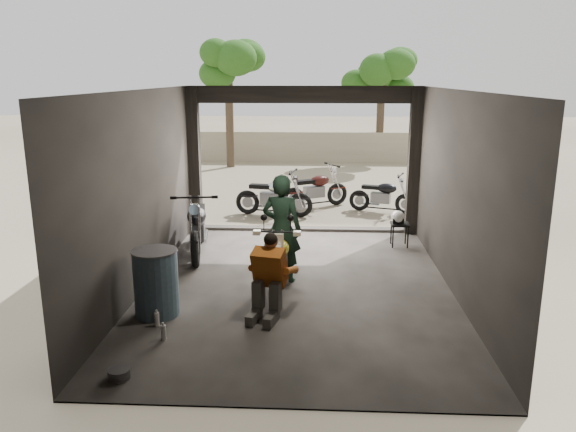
# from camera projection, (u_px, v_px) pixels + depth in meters

# --- Properties ---
(ground) EXTENTS (80.00, 80.00, 0.00)m
(ground) POSITION_uv_depth(u_px,v_px,m) (297.00, 288.00, 9.28)
(ground) COLOR #7A6D56
(ground) RESTS_ON ground
(garage) EXTENTS (7.00, 7.13, 3.20)m
(garage) POSITION_uv_depth(u_px,v_px,m) (299.00, 205.00, 9.50)
(garage) COLOR #2D2B28
(garage) RESTS_ON ground
(boundary_wall) EXTENTS (18.00, 0.30, 1.20)m
(boundary_wall) POSITION_uv_depth(u_px,v_px,m) (310.00, 147.00, 22.69)
(boundary_wall) COLOR gray
(boundary_wall) RESTS_ON ground
(tree_left) EXTENTS (2.20, 2.20, 5.60)m
(tree_left) POSITION_uv_depth(u_px,v_px,m) (228.00, 59.00, 20.57)
(tree_left) COLOR #382B1E
(tree_left) RESTS_ON ground
(tree_right) EXTENTS (2.20, 2.20, 5.00)m
(tree_right) POSITION_uv_depth(u_px,v_px,m) (382.00, 71.00, 21.83)
(tree_right) COLOR #382B1E
(tree_right) RESTS_ON ground
(main_bike) EXTENTS (0.76, 1.71, 1.12)m
(main_bike) POSITION_uv_depth(u_px,v_px,m) (280.00, 255.00, 9.17)
(main_bike) COLOR beige
(main_bike) RESTS_ON ground
(left_bike) EXTENTS (1.07, 2.01, 1.29)m
(left_bike) POSITION_uv_depth(u_px,v_px,m) (197.00, 223.00, 10.84)
(left_bike) COLOR black
(left_bike) RESTS_ON ground
(outside_bike_a) EXTENTS (1.81, 1.01, 1.16)m
(outside_bike_a) POSITION_uv_depth(u_px,v_px,m) (274.00, 193.00, 13.90)
(outside_bike_a) COLOR black
(outside_bike_a) RESTS_ON ground
(outside_bike_b) EXTENTS (1.80, 1.42, 1.13)m
(outside_bike_b) POSITION_uv_depth(u_px,v_px,m) (316.00, 187.00, 14.77)
(outside_bike_b) COLOR #3D120E
(outside_bike_b) RESTS_ON ground
(outside_bike_c) EXTENTS (1.62, 1.06, 1.01)m
(outside_bike_c) POSITION_uv_depth(u_px,v_px,m) (383.00, 193.00, 14.24)
(outside_bike_c) COLOR black
(outside_bike_c) RESTS_ON ground
(rider) EXTENTS (0.76, 0.60, 1.85)m
(rider) POSITION_uv_depth(u_px,v_px,m) (282.00, 229.00, 9.37)
(rider) COLOR black
(rider) RESTS_ON ground
(mechanic) EXTENTS (0.79, 0.94, 1.19)m
(mechanic) POSITION_uv_depth(u_px,v_px,m) (267.00, 279.00, 7.97)
(mechanic) COLOR #BC5E19
(mechanic) RESTS_ON ground
(stool) EXTENTS (0.36, 0.36, 0.50)m
(stool) POSITION_uv_depth(u_px,v_px,m) (400.00, 227.00, 11.39)
(stool) COLOR black
(stool) RESTS_ON ground
(helmet) EXTENTS (0.35, 0.36, 0.26)m
(helmet) POSITION_uv_depth(u_px,v_px,m) (398.00, 217.00, 11.33)
(helmet) COLOR silver
(helmet) RESTS_ON stool
(oil_drum) EXTENTS (0.71, 0.71, 0.99)m
(oil_drum) POSITION_uv_depth(u_px,v_px,m) (156.00, 284.00, 8.09)
(oil_drum) COLOR #3A5061
(oil_drum) RESTS_ON ground
(sign_post) EXTENTS (0.90, 0.08, 2.70)m
(sign_post) POSITION_uv_depth(u_px,v_px,m) (450.00, 147.00, 12.53)
(sign_post) COLOR black
(sign_post) RESTS_ON ground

